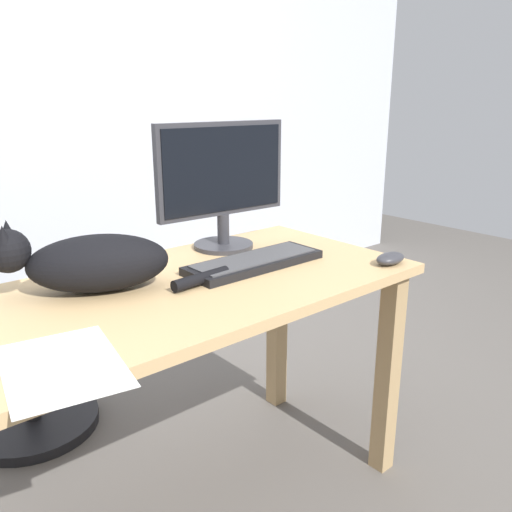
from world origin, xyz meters
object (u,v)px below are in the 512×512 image
office_chair (6,335)px  computer_mouse (390,258)px  cat (90,262)px  monitor (223,181)px  keyboard (254,262)px

office_chair → computer_mouse: bearing=-49.8°
cat → monitor: bearing=11.7°
keyboard → cat: bearing=165.8°
monitor → cat: 0.55m
monitor → computer_mouse: (0.27, -0.48, -0.21)m
office_chair → computer_mouse: (0.86, -1.02, 0.36)m
office_chair → cat: size_ratio=1.66×
monitor → keyboard: 0.31m
office_chair → keyboard: (0.53, -0.76, 0.35)m
computer_mouse → cat: bearing=154.8°
computer_mouse → monitor: bearing=119.8°
office_chair → keyboard: 1.00m
keyboard → computer_mouse: size_ratio=4.00×
monitor → computer_mouse: 0.59m
keyboard → cat: cat is taller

